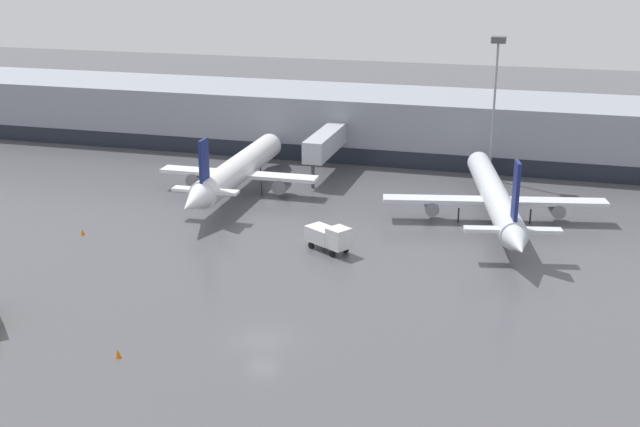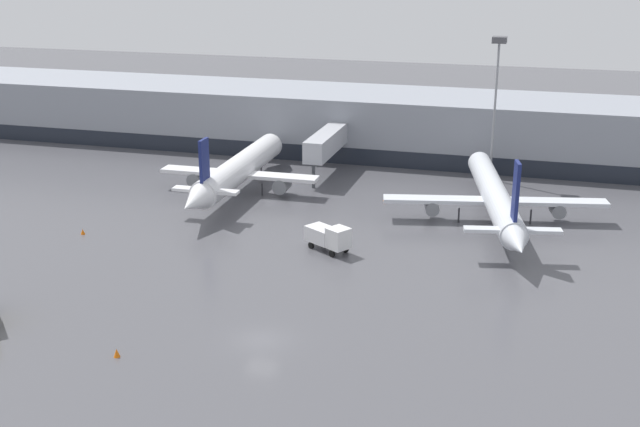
{
  "view_description": "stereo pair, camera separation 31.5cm",
  "coord_description": "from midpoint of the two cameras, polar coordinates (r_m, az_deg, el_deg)",
  "views": [
    {
      "loc": [
        19.76,
        -53.56,
        29.7
      ],
      "look_at": [
        -1.71,
        23.03,
        3.0
      ],
      "focal_mm": 45.0,
      "sensor_mm": 36.0,
      "label": 1
    },
    {
      "loc": [
        20.07,
        -53.48,
        29.7
      ],
      "look_at": [
        -1.71,
        23.03,
        3.0
      ],
      "focal_mm": 45.0,
      "sensor_mm": 36.0,
      "label": 2
    }
  ],
  "objects": [
    {
      "name": "ground_plane",
      "position": [
        64.36,
        -4.26,
        -8.98
      ],
      "size": [
        320.0,
        320.0,
        0.0
      ],
      "primitive_type": "plane",
      "color": "#4C4C51"
    },
    {
      "name": "parked_jet_2",
      "position": [
        101.06,
        -5.94,
        3.12
      ],
      "size": [
        20.41,
        33.37,
        9.32
      ],
      "rotation": [
        0.0,
        0.0,
        1.59
      ],
      "color": "white",
      "rests_on": "ground_plane"
    },
    {
      "name": "traffic_cone_2",
      "position": [
        63.52,
        -14.32,
        -9.61
      ],
      "size": [
        0.5,
        0.5,
        0.68
      ],
      "color": "orange",
      "rests_on": "ground_plane"
    },
    {
      "name": "terminal_building",
      "position": [
        119.84,
        5.76,
        6.32
      ],
      "size": [
        160.0,
        29.2,
        9.0
      ],
      "color": "gray",
      "rests_on": "ground_plane"
    },
    {
      "name": "service_truck_2",
      "position": [
        81.53,
        0.53,
        -1.63
      ],
      "size": [
        5.35,
        4.41,
        2.81
      ],
      "rotation": [
        0.0,
        0.0,
        5.72
      ],
      "color": "silver",
      "rests_on": "ground_plane"
    },
    {
      "name": "apron_light_mast_4",
      "position": [
        106.22,
        12.37,
        10.05
      ],
      "size": [
        1.8,
        1.8,
        18.76
      ],
      "color": "gray",
      "rests_on": "ground_plane"
    },
    {
      "name": "parked_jet_0",
      "position": [
        91.99,
        12.22,
        1.21
      ],
      "size": [
        24.88,
        35.11,
        10.15
      ],
      "rotation": [
        0.0,
        0.0,
        1.78
      ],
      "color": "silver",
      "rests_on": "ground_plane"
    },
    {
      "name": "traffic_cone_3",
      "position": [
        90.26,
        -16.63,
        -1.26
      ],
      "size": [
        0.47,
        0.47,
        0.6
      ],
      "color": "orange",
      "rests_on": "ground_plane"
    },
    {
      "name": "traffic_cone_1",
      "position": [
        98.23,
        4.49,
        1.07
      ],
      "size": [
        0.37,
        0.37,
        0.56
      ],
      "color": "orange",
      "rests_on": "ground_plane"
    }
  ]
}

